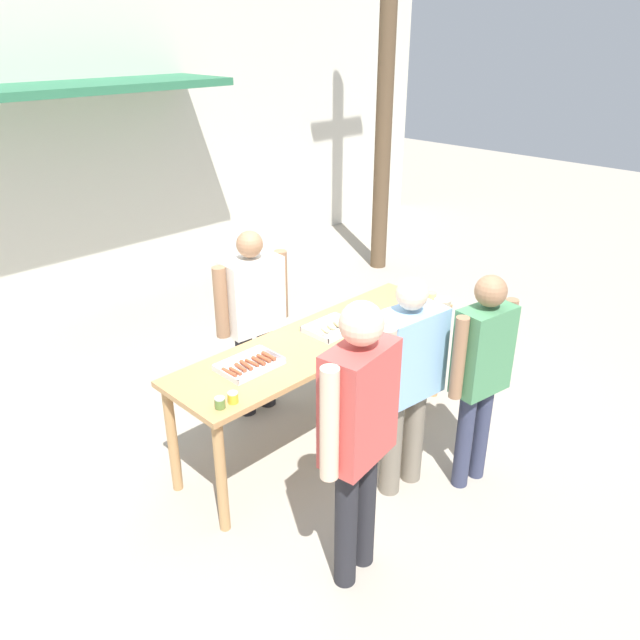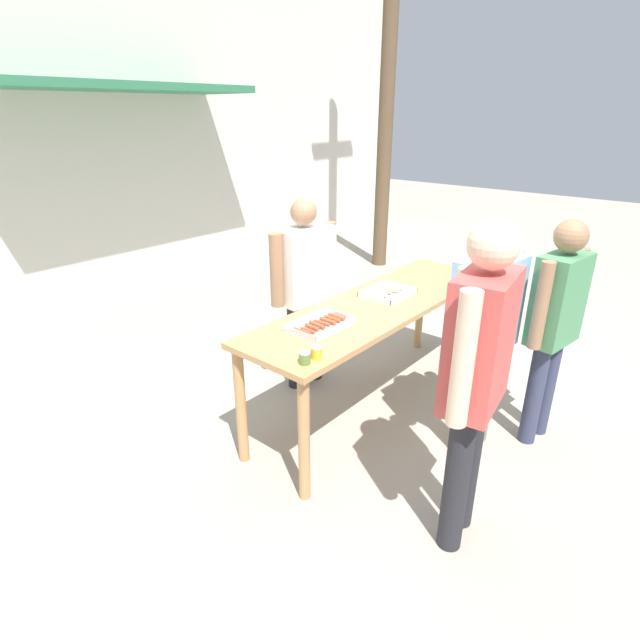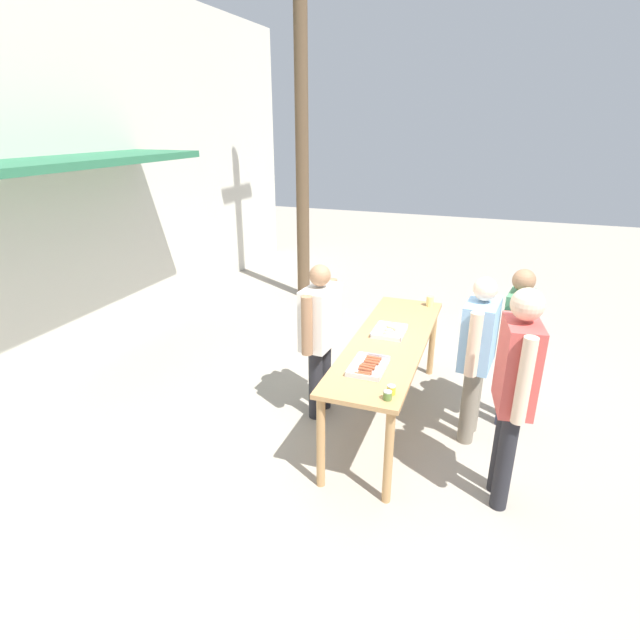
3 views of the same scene
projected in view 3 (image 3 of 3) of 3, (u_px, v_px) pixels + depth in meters
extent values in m
plane|color=#A39989|center=(385.00, 419.00, 5.03)|extent=(24.00, 24.00, 0.00)
cube|color=beige|center=(37.00, 174.00, 5.47)|extent=(12.00, 0.12, 4.50)
cube|color=#2D704C|center=(74.00, 161.00, 5.24)|extent=(3.20, 1.00, 0.08)
cube|color=tan|center=(389.00, 342.00, 4.71)|extent=(2.41, 0.68, 0.04)
cylinder|color=tan|center=(388.00, 457.00, 3.79)|extent=(0.07, 0.07, 0.83)
cylinder|color=tan|center=(432.00, 341.00, 5.78)|extent=(0.07, 0.07, 0.83)
cylinder|color=tan|center=(321.00, 442.00, 3.97)|extent=(0.07, 0.07, 0.83)
cylinder|color=tan|center=(386.00, 335.00, 5.96)|extent=(0.07, 0.07, 0.83)
cube|color=silver|center=(368.00, 368.00, 4.16)|extent=(0.42, 0.28, 0.01)
cube|color=silver|center=(385.00, 368.00, 4.11)|extent=(0.42, 0.01, 0.03)
cube|color=silver|center=(353.00, 363.00, 4.20)|extent=(0.42, 0.01, 0.03)
cube|color=silver|center=(362.00, 377.00, 3.97)|extent=(0.01, 0.28, 0.03)
cube|color=silver|center=(374.00, 356.00, 4.33)|extent=(0.01, 0.28, 0.03)
cylinder|color=#A34C2D|center=(362.00, 375.00, 4.01)|extent=(0.04, 0.13, 0.03)
cylinder|color=#A34C2D|center=(365.00, 373.00, 4.05)|extent=(0.02, 0.11, 0.02)
cylinder|color=#A34C2D|center=(365.00, 370.00, 4.10)|extent=(0.04, 0.12, 0.03)
cylinder|color=#A34C2D|center=(367.00, 367.00, 4.13)|extent=(0.04, 0.13, 0.03)
cylinder|color=#A34C2D|center=(368.00, 365.00, 4.18)|extent=(0.03, 0.12, 0.02)
cylinder|color=#A34C2D|center=(371.00, 362.00, 4.22)|extent=(0.03, 0.13, 0.03)
cylinder|color=#A34C2D|center=(373.00, 360.00, 4.26)|extent=(0.03, 0.13, 0.03)
cylinder|color=#A34C2D|center=(374.00, 358.00, 4.30)|extent=(0.03, 0.13, 0.03)
cube|color=silver|center=(389.00, 333.00, 4.86)|extent=(0.38, 0.30, 0.01)
cube|color=silver|center=(404.00, 333.00, 4.80)|extent=(0.38, 0.01, 0.03)
cube|color=silver|center=(375.00, 329.00, 4.89)|extent=(0.38, 0.01, 0.03)
cube|color=silver|center=(385.00, 338.00, 4.69)|extent=(0.01, 0.30, 0.03)
cube|color=silver|center=(393.00, 324.00, 5.01)|extent=(0.01, 0.30, 0.03)
ellipsoid|color=beige|center=(387.00, 336.00, 4.73)|extent=(0.05, 0.09, 0.04)
ellipsoid|color=beige|center=(388.00, 333.00, 4.79)|extent=(0.07, 0.10, 0.04)
ellipsoid|color=beige|center=(389.00, 330.00, 4.85)|extent=(0.05, 0.10, 0.04)
ellipsoid|color=beige|center=(392.00, 327.00, 4.90)|extent=(0.09, 0.13, 0.06)
ellipsoid|color=beige|center=(393.00, 325.00, 4.96)|extent=(0.06, 0.10, 0.04)
cylinder|color=#567A38|center=(387.00, 396.00, 3.68)|extent=(0.07, 0.07, 0.06)
cylinder|color=#B2B2B7|center=(388.00, 392.00, 3.67)|extent=(0.06, 0.06, 0.01)
cylinder|color=gold|center=(391.00, 390.00, 3.76)|extent=(0.07, 0.07, 0.06)
cylinder|color=#B2B2B7|center=(391.00, 386.00, 3.75)|extent=(0.06, 0.06, 0.01)
cylinder|color=#DBC67A|center=(430.00, 301.00, 5.55)|extent=(0.08, 0.08, 0.11)
cylinder|color=#232328|center=(316.00, 384.00, 4.94)|extent=(0.14, 0.14, 0.75)
cylinder|color=#232328|center=(324.00, 375.00, 5.11)|extent=(0.14, 0.14, 0.75)
cube|color=silver|center=(320.00, 317.00, 4.78)|extent=(0.48, 0.29, 0.59)
sphere|color=#936B4C|center=(320.00, 275.00, 4.62)|extent=(0.20, 0.20, 0.20)
cylinder|color=#936B4C|center=(307.00, 326.00, 4.53)|extent=(0.10, 0.10, 0.56)
cylinder|color=#936B4C|center=(332.00, 306.00, 5.01)|extent=(0.10, 0.10, 0.56)
cylinder|color=#232328|center=(501.00, 446.00, 3.91)|extent=(0.13, 0.13, 0.84)
cylinder|color=#232328|center=(505.00, 461.00, 3.74)|extent=(0.13, 0.13, 0.84)
cube|color=#C64C47|center=(518.00, 366.00, 3.54)|extent=(0.46, 0.30, 0.67)
sphere|color=beige|center=(528.00, 304.00, 3.37)|extent=(0.23, 0.23, 0.23)
cylinder|color=beige|center=(512.00, 348.00, 3.78)|extent=(0.10, 0.10, 0.63)
cylinder|color=beige|center=(524.00, 381.00, 3.30)|extent=(0.10, 0.10, 0.63)
cylinder|color=#333851|center=(509.00, 383.00, 4.94)|extent=(0.11, 0.11, 0.75)
cylinder|color=#333851|center=(506.00, 391.00, 4.81)|extent=(0.11, 0.11, 0.75)
cube|color=#478456|center=(517.00, 323.00, 4.63)|extent=(0.41, 0.27, 0.60)
sphere|color=#936B4C|center=(524.00, 280.00, 4.47)|extent=(0.20, 0.20, 0.20)
cylinder|color=#936B4C|center=(521.00, 314.00, 4.81)|extent=(0.09, 0.09, 0.57)
cylinder|color=#936B4C|center=(513.00, 330.00, 4.43)|extent=(0.09, 0.09, 0.57)
cylinder|color=#756B5B|center=(473.00, 395.00, 4.73)|extent=(0.14, 0.14, 0.75)
cylinder|color=#756B5B|center=(469.00, 406.00, 4.55)|extent=(0.14, 0.14, 0.75)
cube|color=#84B2DB|center=(480.00, 334.00, 4.39)|extent=(0.50, 0.31, 0.60)
sphere|color=beige|center=(485.00, 289.00, 4.24)|extent=(0.20, 0.20, 0.20)
cylinder|color=beige|center=(485.00, 321.00, 4.63)|extent=(0.11, 0.11, 0.57)
cylinder|color=beige|center=(474.00, 345.00, 4.14)|extent=(0.11, 0.11, 0.57)
cylinder|color=brown|center=(302.00, 127.00, 7.60)|extent=(0.21, 0.21, 5.42)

